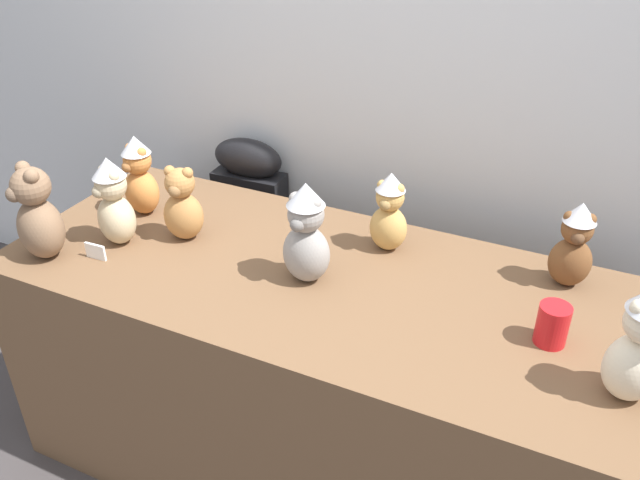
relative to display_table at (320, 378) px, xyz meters
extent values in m
cube|color=silver|center=(0.00, 0.64, 0.90)|extent=(7.00, 0.08, 2.60)
cube|color=brown|center=(0.00, 0.00, 0.00)|extent=(1.92, 0.79, 0.80)
cube|color=black|center=(-0.55, 0.52, 0.00)|extent=(0.28, 0.13, 0.79)
ellipsoid|color=black|center=(-0.55, 0.52, 0.45)|extent=(0.28, 0.13, 0.15)
ellipsoid|color=#B27A42|center=(-0.48, 0.01, 0.48)|extent=(0.15, 0.13, 0.16)
sphere|color=#B27A42|center=(-0.48, 0.01, 0.59)|extent=(0.09, 0.09, 0.09)
sphere|color=#B27A42|center=(-0.51, 0.01, 0.63)|extent=(0.04, 0.04, 0.04)
sphere|color=#B27A42|center=(-0.45, 0.02, 0.63)|extent=(0.04, 0.04, 0.04)
sphere|color=olive|center=(-0.47, -0.03, 0.58)|extent=(0.04, 0.04, 0.04)
ellipsoid|color=#D17F3D|center=(-0.70, 0.09, 0.48)|extent=(0.15, 0.13, 0.15)
sphere|color=#D17F3D|center=(-0.70, 0.09, 0.59)|extent=(0.09, 0.09, 0.09)
sphere|color=#D17F3D|center=(-0.73, 0.10, 0.63)|extent=(0.03, 0.03, 0.03)
sphere|color=#D17F3D|center=(-0.68, 0.09, 0.63)|extent=(0.03, 0.03, 0.03)
sphere|color=#A06536|center=(-0.71, 0.05, 0.58)|extent=(0.04, 0.04, 0.04)
cone|color=silver|center=(-0.70, 0.09, 0.65)|extent=(0.10, 0.10, 0.06)
ellipsoid|color=#7F6047|center=(-0.80, -0.26, 0.49)|extent=(0.19, 0.18, 0.19)
sphere|color=#7F6047|center=(-0.80, -0.26, 0.63)|extent=(0.11, 0.11, 0.11)
sphere|color=#7F6047|center=(-0.83, -0.24, 0.68)|extent=(0.04, 0.04, 0.04)
sphere|color=#7F6047|center=(-0.77, -0.27, 0.68)|extent=(0.04, 0.04, 0.04)
sphere|color=brown|center=(-0.82, -0.30, 0.62)|extent=(0.05, 0.05, 0.05)
ellipsoid|color=brown|center=(0.65, 0.26, 0.47)|extent=(0.13, 0.12, 0.14)
sphere|color=brown|center=(0.65, 0.26, 0.58)|extent=(0.09, 0.09, 0.09)
sphere|color=brown|center=(0.62, 0.26, 0.61)|extent=(0.03, 0.03, 0.03)
sphere|color=brown|center=(0.68, 0.27, 0.61)|extent=(0.03, 0.03, 0.03)
sphere|color=brown|center=(0.66, 0.23, 0.57)|extent=(0.04, 0.04, 0.04)
cone|color=silver|center=(0.65, 0.26, 0.63)|extent=(0.09, 0.09, 0.06)
ellipsoid|color=beige|center=(0.84, -0.14, 0.48)|extent=(0.18, 0.17, 0.17)
sphere|color=beige|center=(0.81, -0.16, 0.65)|extent=(0.04, 0.04, 0.04)
ellipsoid|color=#CCB78E|center=(-0.65, -0.10, 0.48)|extent=(0.16, 0.15, 0.16)
sphere|color=#CCB78E|center=(-0.65, -0.10, 0.60)|extent=(0.10, 0.10, 0.10)
sphere|color=#CCB78E|center=(-0.68, -0.09, 0.64)|extent=(0.04, 0.04, 0.04)
sphere|color=#CCB78E|center=(-0.62, -0.11, 0.64)|extent=(0.04, 0.04, 0.04)
sphere|color=#9D8E71|center=(-0.67, -0.14, 0.59)|extent=(0.04, 0.04, 0.04)
cone|color=silver|center=(-0.65, -0.10, 0.66)|extent=(0.10, 0.10, 0.06)
ellipsoid|color=gray|center=(-0.03, -0.03, 0.49)|extent=(0.15, 0.13, 0.17)
sphere|color=gray|center=(-0.03, -0.03, 0.61)|extent=(0.10, 0.10, 0.10)
sphere|color=gray|center=(-0.06, -0.03, 0.65)|extent=(0.04, 0.04, 0.04)
sphere|color=gray|center=(0.00, -0.03, 0.65)|extent=(0.04, 0.04, 0.04)
sphere|color=slate|center=(-0.03, -0.08, 0.60)|extent=(0.04, 0.04, 0.04)
cone|color=silver|center=(-0.03, -0.03, 0.67)|extent=(0.11, 0.11, 0.07)
ellipsoid|color=tan|center=(0.12, 0.23, 0.47)|extent=(0.12, 0.10, 0.14)
sphere|color=tan|center=(0.12, 0.23, 0.58)|extent=(0.09, 0.09, 0.09)
sphere|color=tan|center=(0.10, 0.23, 0.61)|extent=(0.03, 0.03, 0.03)
sphere|color=tan|center=(0.15, 0.22, 0.61)|extent=(0.03, 0.03, 0.03)
sphere|color=olive|center=(0.12, 0.19, 0.57)|extent=(0.04, 0.04, 0.04)
cone|color=silver|center=(0.12, 0.23, 0.63)|extent=(0.09, 0.09, 0.06)
cylinder|color=red|center=(0.65, -0.02, 0.45)|extent=(0.08, 0.08, 0.11)
cube|color=white|center=(-0.65, -0.21, 0.42)|extent=(0.07, 0.01, 0.05)
camera|label=1|loc=(0.68, -1.43, 1.48)|focal=36.90mm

